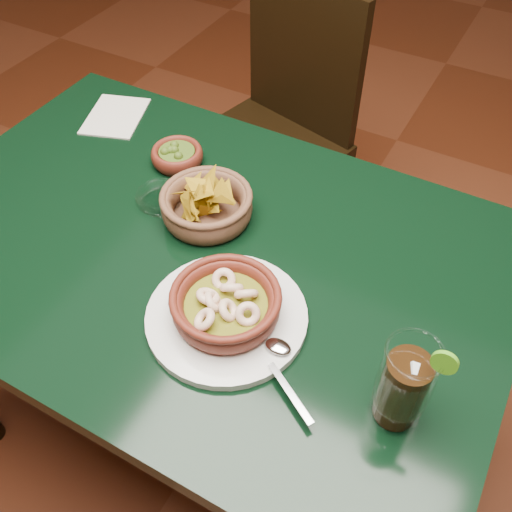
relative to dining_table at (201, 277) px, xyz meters
The scene contains 9 objects.
ground 0.65m from the dining_table, ahead, with size 7.00×7.00×0.00m, color #471C0C.
dining_table is the anchor object (origin of this frame).
dining_chair 0.75m from the dining_table, 105.48° to the left, with size 0.52×0.52×0.93m.
shrimp_plate 0.23m from the dining_table, 41.71° to the right, with size 0.36×0.28×0.08m.
chip_basket 0.15m from the dining_table, 107.92° to the left, with size 0.22×0.22×0.14m.
guacamole_ramekin 0.29m from the dining_table, 132.68° to the left, with size 0.13×0.13×0.05m.
cola_drink 0.51m from the dining_table, 18.80° to the right, with size 0.17×0.17×0.19m.
glass_ashtray 0.19m from the dining_table, 153.36° to the left, with size 0.11×0.11×0.03m.
paper_menu 0.50m from the dining_table, 147.05° to the left, with size 0.18×0.20×0.00m.
Camera 1 is at (0.47, -0.61, 1.55)m, focal length 40.00 mm.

